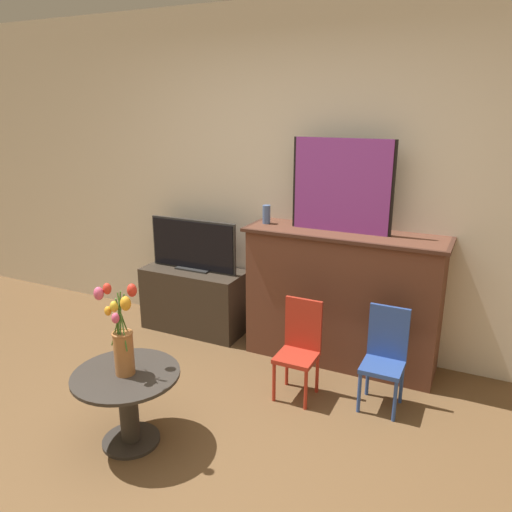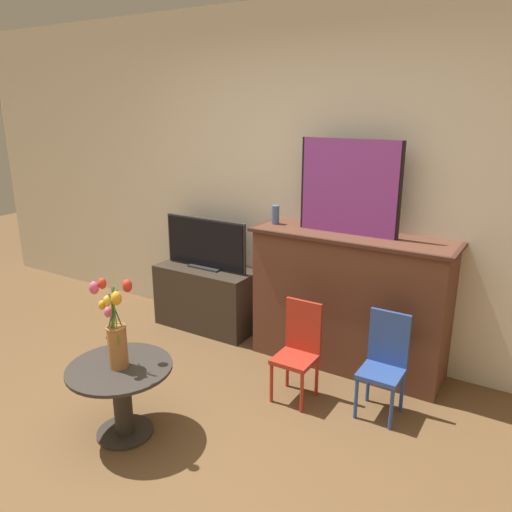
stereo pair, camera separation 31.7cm
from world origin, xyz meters
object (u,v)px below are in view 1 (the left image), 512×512
Objects in this scene: tv_monitor at (193,246)px; chair_blue at (385,354)px; chair_red at (300,345)px; vase_tulips at (122,338)px; painting at (342,186)px.

chair_blue is at bearing -14.53° from tv_monitor.
chair_red is 1.22m from vase_tulips.
vase_tulips is (-1.27, -1.06, 0.31)m from chair_blue.
chair_red is at bearing -25.57° from tv_monitor.
painting is 1.10× the size of chair_blue.
chair_blue is (1.77, -0.46, -0.40)m from tv_monitor.
chair_blue is at bearing 40.03° from vase_tulips.
painting is at bearing 83.44° from chair_red.
chair_blue is (0.48, -0.47, -1.01)m from painting.
painting reaches higher than tv_monitor.
chair_red is 0.57m from chair_blue.
chair_red is at bearing -167.43° from chair_blue.
vase_tulips is at bearing -139.97° from chair_blue.
vase_tulips is (0.50, -1.52, -0.09)m from tv_monitor.
tv_monitor reaches higher than chair_blue.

